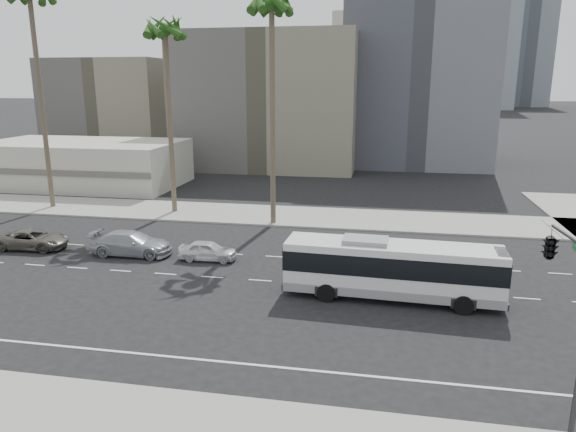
% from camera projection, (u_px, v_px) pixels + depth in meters
% --- Properties ---
extents(ground, '(700.00, 700.00, 0.00)m').
position_uv_depth(ground, '(310.00, 284.00, 30.84)').
color(ground, black).
rests_on(ground, ground).
extents(sidewalk_north, '(120.00, 7.00, 0.15)m').
position_uv_depth(sidewalk_north, '(335.00, 218.00, 45.59)').
color(sidewalk_north, gray).
rests_on(sidewalk_north, ground).
extents(commercial_low, '(22.00, 12.16, 5.00)m').
position_uv_depth(commercial_low, '(84.00, 163.00, 60.30)').
color(commercial_low, '#B3AE9F').
rests_on(commercial_low, ground).
extents(midrise_beige_west, '(24.00, 18.00, 18.00)m').
position_uv_depth(midrise_beige_west, '(272.00, 101.00, 73.64)').
color(midrise_beige_west, '#5B5851').
rests_on(midrise_beige_west, ground).
extents(midrise_gray_center, '(20.00, 20.00, 26.00)m').
position_uv_depth(midrise_gray_center, '(417.00, 72.00, 75.79)').
color(midrise_gray_center, '#494B54').
rests_on(midrise_gray_center, ground).
extents(midrise_beige_far, '(18.00, 16.00, 15.00)m').
position_uv_depth(midrise_beige_far, '(118.00, 109.00, 83.37)').
color(midrise_beige_far, '#5B5851').
rests_on(midrise_beige_far, ground).
extents(civic_tower, '(42.00, 42.00, 129.00)m').
position_uv_depth(civic_tower, '(379.00, 26.00, 259.92)').
color(civic_tower, beige).
rests_on(civic_tower, ground).
extents(highrise_right, '(26.00, 26.00, 70.00)m').
position_uv_depth(highrise_right, '(484.00, 29.00, 233.49)').
color(highrise_right, slate).
rests_on(highrise_right, ground).
extents(highrise_far, '(22.00, 22.00, 60.00)m').
position_uv_depth(highrise_far, '(526.00, 44.00, 258.89)').
color(highrise_far, slate).
rests_on(highrise_far, ground).
extents(city_bus, '(11.70, 3.13, 3.33)m').
position_uv_depth(city_bus, '(392.00, 268.00, 28.37)').
color(city_bus, silver).
rests_on(city_bus, ground).
extents(car_a, '(1.72, 3.92, 1.31)m').
position_uv_depth(car_a, '(208.00, 251.00, 34.87)').
color(car_a, silver).
rests_on(car_a, ground).
extents(car_b, '(2.44, 5.64, 1.62)m').
position_uv_depth(car_b, '(131.00, 243.00, 35.92)').
color(car_b, '#999EA6').
rests_on(car_b, ground).
extents(car_c, '(2.55, 5.06, 1.37)m').
position_uv_depth(car_c, '(33.00, 239.00, 37.25)').
color(car_c, '#575248').
rests_on(car_c, ground).
extents(traffic_signal, '(2.99, 3.98, 6.47)m').
position_uv_depth(traffic_signal, '(554.00, 254.00, 19.13)').
color(traffic_signal, '#262628').
rests_on(traffic_signal, ground).
extents(palm_near, '(5.52, 5.52, 18.57)m').
position_uv_depth(palm_near, '(272.00, 10.00, 39.84)').
color(palm_near, brown).
rests_on(palm_near, ground).
extents(palm_mid, '(5.56, 5.56, 17.16)m').
position_uv_depth(palm_mid, '(165.00, 34.00, 44.09)').
color(palm_mid, brown).
rests_on(palm_mid, ground).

